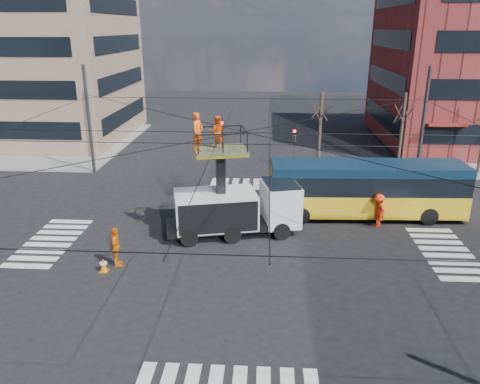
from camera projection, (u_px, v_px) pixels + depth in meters
name	position (u px, v px, depth m)	size (l,w,h in m)	color
ground	(244.00, 247.00, 23.60)	(120.00, 120.00, 0.00)	black
sidewalk_nw	(35.00, 143.00, 44.53)	(18.00, 18.00, 0.12)	slate
crosswalks	(244.00, 247.00, 23.60)	(22.40, 22.40, 0.02)	silver
overhead_network	(243.00, 163.00, 22.56)	(24.24, 24.24, 8.00)	#2D2D30
tree_a	(321.00, 111.00, 34.48)	(2.00, 2.00, 6.00)	#382B21
tree_b	(404.00, 112.00, 34.14)	(2.00, 2.00, 6.00)	#382B21
utility_truck	(236.00, 197.00, 24.49)	(7.34, 3.93, 6.65)	black
city_bus	(366.00, 188.00, 26.87)	(11.13, 3.04, 3.20)	yellow
traffic_cone	(103.00, 265.00, 21.14)	(0.36, 0.36, 0.63)	orange
worker_ground	(116.00, 247.00, 21.46)	(1.11, 0.46, 1.89)	orange
flagger	(378.00, 210.00, 25.68)	(1.24, 0.71, 1.92)	red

